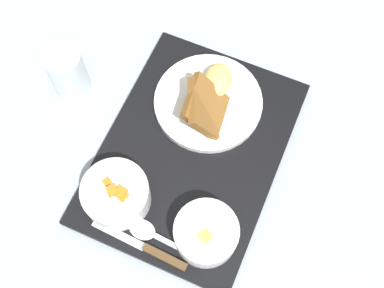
# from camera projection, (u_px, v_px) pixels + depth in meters

# --- Properties ---
(ground_plane) EXTENTS (4.00, 4.00, 0.00)m
(ground_plane) POSITION_uv_depth(u_px,v_px,m) (192.00, 153.00, 0.93)
(ground_plane) COLOR #99A3AD
(serving_tray) EXTENTS (0.46, 0.35, 0.01)m
(serving_tray) POSITION_uv_depth(u_px,v_px,m) (192.00, 151.00, 0.92)
(serving_tray) COLOR black
(serving_tray) RESTS_ON ground_plane
(bowl_salad) EXTENTS (0.12, 0.12, 0.07)m
(bowl_salad) POSITION_uv_depth(u_px,v_px,m) (116.00, 194.00, 0.85)
(bowl_salad) COLOR white
(bowl_salad) RESTS_ON serving_tray
(bowl_soup) EXTENTS (0.11, 0.11, 0.06)m
(bowl_soup) POSITION_uv_depth(u_px,v_px,m) (206.00, 233.00, 0.82)
(bowl_soup) COLOR white
(bowl_soup) RESTS_ON serving_tray
(plate_main) EXTENTS (0.21, 0.21, 0.09)m
(plate_main) POSITION_uv_depth(u_px,v_px,m) (209.00, 100.00, 0.93)
(plate_main) COLOR white
(plate_main) RESTS_ON serving_tray
(knife) EXTENTS (0.03, 0.19, 0.01)m
(knife) POSITION_uv_depth(u_px,v_px,m) (154.00, 252.00, 0.84)
(knife) COLOR silver
(knife) RESTS_ON serving_tray
(spoon) EXTENTS (0.04, 0.16, 0.01)m
(spoon) POSITION_uv_depth(u_px,v_px,m) (156.00, 236.00, 0.85)
(spoon) COLOR silver
(spoon) RESTS_ON serving_tray
(glass_water) EXTENTS (0.07, 0.07, 0.11)m
(glass_water) POSITION_uv_depth(u_px,v_px,m) (68.00, 73.00, 0.94)
(glass_water) COLOR silver
(glass_water) RESTS_ON ground_plane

